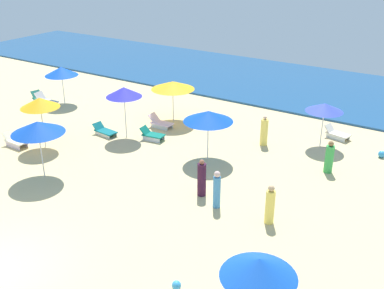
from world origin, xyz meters
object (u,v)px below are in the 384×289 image
at_px(umbrella_5, 259,268).
at_px(umbrella_6, 61,71).
at_px(umbrella_2, 208,116).
at_px(beach_ball_1, 382,154).
at_px(lounge_chair_4_0, 160,123).
at_px(umbrella_8, 38,127).
at_px(lounge_chair_7_0, 15,141).
at_px(beachgoer_3, 264,132).
at_px(lounge_chair_0_1, 105,131).
at_px(beachgoer_0, 329,158).
at_px(umbrella_4, 173,85).
at_px(lounge_chair_6_1, 46,101).
at_px(umbrella_7, 40,103).
at_px(lounge_chair_1_0, 337,134).
at_px(beachgoer_1, 202,179).
at_px(umbrella_1, 325,107).
at_px(lounge_chair_6_0, 41,99).
at_px(beach_ball_0, 176,285).
at_px(beachgoer_2, 217,190).
at_px(beachgoer_4, 270,205).
at_px(lounge_chair_0_0, 152,135).
at_px(umbrella_0, 124,92).

height_order(umbrella_5, umbrella_6, umbrella_5).
height_order(umbrella_2, beach_ball_1, umbrella_2).
bearing_deg(lounge_chair_4_0, umbrella_2, -116.14).
bearing_deg(umbrella_2, lounge_chair_4_0, 154.31).
relative_size(umbrella_2, umbrella_8, 0.94).
height_order(lounge_chair_7_0, beachgoer_3, beachgoer_3).
height_order(lounge_chair_0_1, beachgoer_0, beachgoer_0).
relative_size(umbrella_4, beachgoer_3, 1.56).
bearing_deg(umbrella_5, lounge_chair_7_0, 163.08).
height_order(lounge_chair_6_1, lounge_chair_7_0, lounge_chair_6_1).
xyz_separation_m(lounge_chair_4_0, lounge_chair_6_1, (-8.25, -0.90, 0.02)).
relative_size(lounge_chair_6_1, umbrella_7, 0.58).
distance_m(lounge_chair_1_0, beachgoer_1, 9.37).
xyz_separation_m(umbrella_1, umbrella_8, (-9.22, -9.82, 0.27)).
relative_size(umbrella_4, umbrella_6, 1.03).
bearing_deg(umbrella_4, lounge_chair_6_0, -167.50).
height_order(lounge_chair_6_0, beachgoer_3, beachgoer_3).
relative_size(umbrella_6, lounge_chair_6_0, 1.57).
height_order(umbrella_5, beach_ball_0, umbrella_5).
bearing_deg(beach_ball_0, lounge_chair_6_1, 150.09).
bearing_deg(beachgoer_2, beach_ball_0, 147.25).
distance_m(lounge_chair_7_0, beachgoer_2, 11.52).
height_order(umbrella_7, beachgoer_4, umbrella_7).
relative_size(umbrella_6, beach_ball_0, 8.36).
bearing_deg(beachgoer_2, lounge_chair_7_0, 43.63).
height_order(umbrella_6, beachgoer_3, umbrella_6).
relative_size(lounge_chair_0_0, lounge_chair_7_0, 0.96).
bearing_deg(beach_ball_0, umbrella_6, 146.71).
bearing_deg(beach_ball_0, beachgoer_3, 101.68).
xyz_separation_m(umbrella_6, lounge_chair_6_1, (-0.69, -0.88, -1.82)).
bearing_deg(lounge_chair_7_0, umbrella_2, -64.15).
bearing_deg(umbrella_7, beach_ball_0, -23.73).
bearing_deg(beach_ball_1, lounge_chair_7_0, -151.53).
bearing_deg(beachgoer_3, beachgoer_1, -43.96).
relative_size(lounge_chair_6_0, lounge_chair_6_1, 1.00).
distance_m(umbrella_6, beach_ball_0, 18.94).
relative_size(beachgoer_0, beachgoer_4, 0.97).
bearing_deg(lounge_chair_1_0, lounge_chair_7_0, 139.22).
bearing_deg(beachgoer_0, umbrella_5, -175.13).
bearing_deg(umbrella_5, lounge_chair_0_1, 147.11).
distance_m(lounge_chair_0_1, beach_ball_1, 14.10).
height_order(umbrella_5, beach_ball_1, umbrella_5).
relative_size(umbrella_2, umbrella_4, 0.99).
relative_size(umbrella_4, lounge_chair_6_0, 1.62).
height_order(lounge_chair_0_1, umbrella_2, umbrella_2).
relative_size(lounge_chair_6_0, beachgoer_2, 0.96).
distance_m(umbrella_0, lounge_chair_6_0, 8.58).
bearing_deg(beachgoer_4, beachgoer_2, -92.88).
height_order(lounge_chair_0_1, beachgoer_4, beachgoer_4).
xyz_separation_m(lounge_chair_0_0, umbrella_2, (3.64, -0.41, 1.90)).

